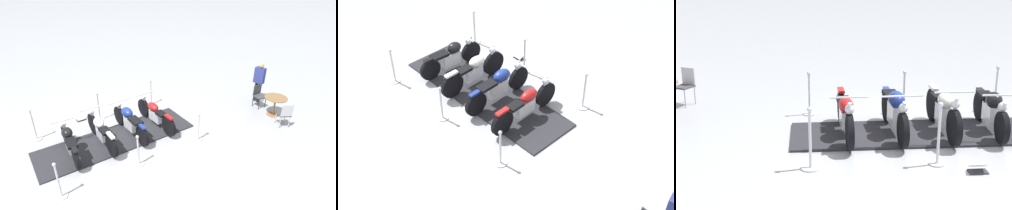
{
  "view_description": "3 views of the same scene",
  "coord_description": "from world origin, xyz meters",
  "views": [
    {
      "loc": [
        7.64,
        0.89,
        5.32
      ],
      "look_at": [
        -0.82,
        1.78,
        0.76
      ],
      "focal_mm": 29.37,
      "sensor_mm": 36.0,
      "label": 1
    },
    {
      "loc": [
        2.27,
        10.13,
        8.21
      ],
      "look_at": [
        -0.13,
        1.59,
        0.83
      ],
      "focal_mm": 50.92,
      "sensor_mm": 36.0,
      "label": 2
    },
    {
      "loc": [
        -8.88,
        -2.2,
        3.37
      ],
      "look_at": [
        -0.37,
        1.49,
        0.55
      ],
      "focal_mm": 49.89,
      "sensor_mm": 36.0,
      "label": 3
    }
  ],
  "objects": [
    {
      "name": "stanchion_right_mid",
      "position": [
        -1.33,
        -0.7,
        0.4
      ],
      "size": [
        0.3,
        0.3,
        1.14
      ],
      "color": "silver",
      "rests_on": "ground_plane"
    },
    {
      "name": "stanchion_right_front",
      "position": [
        -2.36,
        1.25,
        0.33
      ],
      "size": [
        0.36,
        0.36,
        1.1
      ],
      "color": "silver",
      "rests_on": "ground_plane"
    },
    {
      "name": "display_platform",
      "position": [
        0.0,
        0.0,
        0.02
      ],
      "size": [
        3.83,
        5.34,
        0.05
      ],
      "primitive_type": "cube",
      "rotation": [
        0.0,
        0.0,
        -1.09
      ],
      "color": "#28282D",
      "rests_on": "ground_plane"
    },
    {
      "name": "stanchion_left_rear",
      "position": [
        2.36,
        -1.25,
        0.38
      ],
      "size": [
        0.3,
        0.3,
        1.08
      ],
      "color": "silver",
      "rests_on": "ground_plane"
    },
    {
      "name": "motorcycle_black",
      "position": [
        0.67,
        -1.34,
        0.5
      ],
      "size": [
        1.93,
        1.05,
        0.93
      ],
      "rotation": [
        0.0,
        0.0,
        -2.71
      ],
      "color": "black",
      "rests_on": "display_platform"
    },
    {
      "name": "motorcycle_cream",
      "position": [
        0.2,
        -0.46,
        0.52
      ],
      "size": [
        2.01,
        1.22,
        1.03
      ],
      "rotation": [
        0.0,
        0.0,
        -2.64
      ],
      "color": "black",
      "rests_on": "display_platform"
    },
    {
      "name": "info_placard",
      "position": [
        -1.39,
        -1.41,
        0.06
      ],
      "size": [
        0.33,
        0.38,
        0.19
      ],
      "rotation": [
        0.0,
        0.0,
        2.06
      ],
      "color": "#333338",
      "rests_on": "ground_plane"
    },
    {
      "name": "stanchion_right_rear",
      "position": [
        -0.3,
        -2.66,
        0.35
      ],
      "size": [
        0.34,
        0.34,
        1.12
      ],
      "color": "silver",
      "rests_on": "ground_plane"
    },
    {
      "name": "motorcycle_navy",
      "position": [
        -0.27,
        0.42,
        0.55
      ],
      "size": [
        2.01,
        1.28,
        0.98
      ],
      "rotation": [
        0.0,
        0.0,
        -2.63
      ],
      "color": "black",
      "rests_on": "display_platform"
    },
    {
      "name": "stanchion_left_mid",
      "position": [
        1.33,
        0.7,
        0.34
      ],
      "size": [
        0.3,
        0.3,
        1.01
      ],
      "color": "silver",
      "rests_on": "ground_plane"
    },
    {
      "name": "motorcycle_maroon",
      "position": [
        -0.74,
        1.31,
        0.5
      ],
      "size": [
        2.05,
        1.26,
        0.99
      ],
      "rotation": [
        0.0,
        0.0,
        -2.63
      ],
      "color": "black",
      "rests_on": "display_platform"
    },
    {
      "name": "stanchion_left_front",
      "position": [
        0.3,
        2.66,
        0.33
      ],
      "size": [
        0.32,
        0.32,
        1.02
      ],
      "color": "silver",
      "rests_on": "ground_plane"
    },
    {
      "name": "ground_plane",
      "position": [
        0.0,
        0.0,
        0.0
      ],
      "size": [
        80.0,
        80.0,
        0.0
      ],
      "primitive_type": "plane",
      "color": "#A8AAB2"
    }
  ]
}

